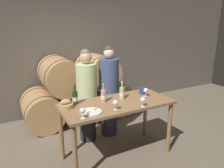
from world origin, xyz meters
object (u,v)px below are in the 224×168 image
object	(u,v)px
wine_glass_left	(115,103)
wine_glass_center	(143,100)
blue_crock	(142,91)
bread_basket	(66,105)
wine_glass_right	(146,91)
cheese_plate	(91,112)
tasting_table	(117,110)
person_left	(87,96)
person_right	(109,92)
wine_bottle_red	(75,98)
wine_glass_far_left	(82,111)
wine_bottle_white	(122,93)
wine_bottle_rose	(103,96)

from	to	relation	value
wine_glass_left	wine_glass_center	size ratio (longest dim) A/B	1.00
blue_crock	bread_basket	world-z (taller)	bread_basket
blue_crock	wine_glass_right	world-z (taller)	wine_glass_right
cheese_plate	tasting_table	bearing A→B (deg)	17.59
blue_crock	wine_glass_center	xyz separation A→B (m)	(-0.32, -0.47, 0.04)
person_left	bread_basket	xyz separation A→B (m)	(-0.53, -0.54, 0.12)
person_left	wine_glass_right	xyz separation A→B (m)	(0.75, -0.68, 0.17)
person_right	wine_glass_right	world-z (taller)	person_right
person_right	wine_bottle_red	size ratio (longest dim) A/B	5.66
blue_crock	wine_glass_center	distance (m)	0.57
blue_crock	wine_glass_far_left	xyz separation A→B (m)	(-1.22, -0.43, 0.04)
person_left	wine_bottle_white	bearing A→B (deg)	-59.01
cheese_plate	blue_crock	bearing A→B (deg)	16.15
tasting_table	bread_basket	xyz separation A→B (m)	(-0.73, 0.16, 0.17)
wine_bottle_white	wine_bottle_rose	xyz separation A→B (m)	(-0.32, 0.01, 0.00)
wine_bottle_rose	wine_glass_center	bearing A→B (deg)	-46.36
wine_glass_left	wine_glass_right	distance (m)	0.75
tasting_table	blue_crock	xyz separation A→B (m)	(0.57, 0.15, 0.18)
wine_glass_left	wine_glass_right	size ratio (longest dim) A/B	1.00
wine_glass_center	wine_glass_right	world-z (taller)	same
tasting_table	wine_bottle_rose	distance (m)	0.30
tasting_table	wine_glass_right	size ratio (longest dim) A/B	11.96
wine_bottle_red	wine_bottle_rose	bearing A→B (deg)	-16.28
wine_bottle_rose	wine_bottle_white	bearing A→B (deg)	-1.43
person_left	wine_glass_right	world-z (taller)	person_left
tasting_table	cheese_plate	xyz separation A→B (m)	(-0.48, -0.15, 0.13)
wine_glass_center	wine_glass_right	xyz separation A→B (m)	(0.30, 0.33, 0.00)
tasting_table	wine_glass_right	bearing A→B (deg)	2.06
wine_bottle_red	wine_glass_center	xyz separation A→B (m)	(0.82, -0.55, -0.00)
bread_basket	wine_glass_center	bearing A→B (deg)	-25.89
cheese_plate	wine_glass_far_left	world-z (taller)	wine_glass_far_left
wine_glass_center	bread_basket	bearing A→B (deg)	154.11
blue_crock	bread_basket	bearing A→B (deg)	179.65
person_right	cheese_plate	world-z (taller)	person_right
wine_bottle_red	blue_crock	xyz separation A→B (m)	(1.14, -0.08, -0.04)
bread_basket	cheese_plate	xyz separation A→B (m)	(0.25, -0.31, -0.04)
wine_glass_center	wine_glass_left	bearing A→B (deg)	168.81
person_left	wine_glass_right	size ratio (longest dim) A/B	11.60
wine_bottle_red	blue_crock	size ratio (longest dim) A/B	2.73
wine_glass_right	person_left	bearing A→B (deg)	137.72
blue_crock	cheese_plate	xyz separation A→B (m)	(-1.05, -0.30, -0.05)
wine_bottle_white	wine_glass_far_left	size ratio (longest dim) A/B	2.00
person_right	cheese_plate	distance (m)	1.11
blue_crock	wine_glass_right	distance (m)	0.14
wine_glass_left	wine_glass_right	xyz separation A→B (m)	(0.70, 0.25, 0.00)
cheese_plate	wine_glass_center	distance (m)	0.75
wine_bottle_red	blue_crock	distance (m)	1.14
wine_bottle_white	wine_glass_left	bearing A→B (deg)	-131.82
person_left	cheese_plate	size ratio (longest dim) A/B	5.66
wine_bottle_rose	bread_basket	bearing A→B (deg)	175.65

